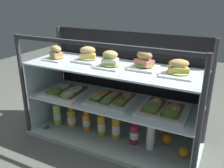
# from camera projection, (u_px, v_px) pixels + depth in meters

# --- Properties ---
(ground_plane) EXTENTS (6.00, 6.00, 0.02)m
(ground_plane) POSITION_uv_depth(u_px,v_px,m) (112.00, 141.00, 1.98)
(ground_plane) COLOR #545852
(ground_plane) RESTS_ON ground
(case_base_deck) EXTENTS (1.38, 0.51, 0.04)m
(case_base_deck) POSITION_uv_depth(u_px,v_px,m) (112.00, 138.00, 1.97)
(case_base_deck) COLOR #B3C1BC
(case_base_deck) RESTS_ON ground
(case_frame) EXTENTS (1.38, 0.51, 0.85)m
(case_frame) POSITION_uv_depth(u_px,v_px,m) (120.00, 81.00, 1.94)
(case_frame) COLOR #333338
(case_frame) RESTS_ON ground
(riser_lower_tier) EXTENTS (1.31, 0.45, 0.30)m
(riser_lower_tier) POSITION_uv_depth(u_px,v_px,m) (112.00, 119.00, 1.91)
(riser_lower_tier) COLOR silver
(riser_lower_tier) RESTS_ON case_base_deck
(shelf_lower_glass) EXTENTS (1.33, 0.46, 0.01)m
(shelf_lower_glass) POSITION_uv_depth(u_px,v_px,m) (112.00, 101.00, 1.86)
(shelf_lower_glass) COLOR silver
(shelf_lower_glass) RESTS_ON riser_lower_tier
(riser_upper_tier) EXTENTS (1.31, 0.45, 0.26)m
(riser_upper_tier) POSITION_uv_depth(u_px,v_px,m) (112.00, 85.00, 1.81)
(riser_upper_tier) COLOR silver
(riser_upper_tier) RESTS_ON shelf_lower_glass
(shelf_upper_glass) EXTENTS (1.33, 0.46, 0.01)m
(shelf_upper_glass) POSITION_uv_depth(u_px,v_px,m) (112.00, 67.00, 1.76)
(shelf_upper_glass) COLOR silver
(shelf_upper_glass) RESTS_ON riser_upper_tier
(plated_roll_sandwich_left_of_center) EXTENTS (0.17, 0.17, 0.11)m
(plated_roll_sandwich_left_of_center) POSITION_uv_depth(u_px,v_px,m) (56.00, 54.00, 1.93)
(plated_roll_sandwich_left_of_center) COLOR white
(plated_roll_sandwich_left_of_center) RESTS_ON shelf_upper_glass
(plated_roll_sandwich_far_right) EXTENTS (0.18, 0.18, 0.12)m
(plated_roll_sandwich_far_right) POSITION_uv_depth(u_px,v_px,m) (88.00, 56.00, 1.87)
(plated_roll_sandwich_far_right) COLOR white
(plated_roll_sandwich_far_right) RESTS_ON shelf_upper_glass
(plated_roll_sandwich_right_of_center) EXTENTS (0.18, 0.18, 0.12)m
(plated_roll_sandwich_right_of_center) POSITION_uv_depth(u_px,v_px,m) (110.00, 61.00, 1.72)
(plated_roll_sandwich_right_of_center) COLOR white
(plated_roll_sandwich_right_of_center) RESTS_ON shelf_upper_glass
(plated_roll_sandwich_mid_right) EXTENTS (0.19, 0.19, 0.13)m
(plated_roll_sandwich_mid_right) POSITION_uv_depth(u_px,v_px,m) (144.00, 62.00, 1.68)
(plated_roll_sandwich_mid_right) COLOR white
(plated_roll_sandwich_mid_right) RESTS_ON shelf_upper_glass
(plated_roll_sandwich_far_left) EXTENTS (0.21, 0.21, 0.11)m
(plated_roll_sandwich_far_left) POSITION_uv_depth(u_px,v_px,m) (178.00, 69.00, 1.55)
(plated_roll_sandwich_far_left) COLOR white
(plated_roll_sandwich_far_left) RESTS_ON shelf_upper_glass
(open_sandwich_tray_mid_left) EXTENTS (0.34, 0.34, 0.07)m
(open_sandwich_tray_mid_left) POSITION_uv_depth(u_px,v_px,m) (67.00, 91.00, 1.98)
(open_sandwich_tray_mid_left) COLOR white
(open_sandwich_tray_mid_left) RESTS_ON shelf_lower_glass
(open_sandwich_tray_far_right) EXTENTS (0.34, 0.34, 0.06)m
(open_sandwich_tray_far_right) POSITION_uv_depth(u_px,v_px,m) (112.00, 98.00, 1.85)
(open_sandwich_tray_far_right) COLOR white
(open_sandwich_tray_far_right) RESTS_ON shelf_lower_glass
(open_sandwich_tray_near_left_corner) EXTENTS (0.34, 0.34, 0.06)m
(open_sandwich_tray_near_left_corner) POSITION_uv_depth(u_px,v_px,m) (163.00, 109.00, 1.68)
(open_sandwich_tray_near_left_corner) COLOR white
(open_sandwich_tray_near_left_corner) RESTS_ON shelf_lower_glass
(juice_bottle_front_middle) EXTENTS (0.07, 0.07, 0.24)m
(juice_bottle_front_middle) POSITION_uv_depth(u_px,v_px,m) (57.00, 114.00, 2.12)
(juice_bottle_front_middle) COLOR #BCDB51
(juice_bottle_front_middle) RESTS_ON case_base_deck
(juice_bottle_back_right) EXTENTS (0.07, 0.07, 0.21)m
(juice_bottle_back_right) POSITION_uv_depth(u_px,v_px,m) (72.00, 118.00, 2.09)
(juice_bottle_back_right) COLOR gold
(juice_bottle_back_right) RESTS_ON case_base_deck
(juice_bottle_tucked_behind) EXTENTS (0.06, 0.06, 0.19)m
(juice_bottle_tucked_behind) POSITION_uv_depth(u_px,v_px,m) (87.00, 122.00, 2.03)
(juice_bottle_tucked_behind) COLOR orange
(juice_bottle_tucked_behind) RESTS_ON case_base_deck
(juice_bottle_front_fourth) EXTENTS (0.06, 0.06, 0.23)m
(juice_bottle_front_fourth) POSITION_uv_depth(u_px,v_px,m) (101.00, 125.00, 1.95)
(juice_bottle_front_fourth) COLOR gold
(juice_bottle_front_fourth) RESTS_ON case_base_deck
(juice_bottle_back_center) EXTENTS (0.07, 0.07, 0.23)m
(juice_bottle_back_center) POSITION_uv_depth(u_px,v_px,m) (116.00, 128.00, 1.91)
(juice_bottle_back_center) COLOR gold
(juice_bottle_back_center) RESTS_ON case_base_deck
(juice_bottle_front_left_end) EXTENTS (0.07, 0.07, 0.22)m
(juice_bottle_front_left_end) POSITION_uv_depth(u_px,v_px,m) (134.00, 133.00, 1.84)
(juice_bottle_front_left_end) COLOR #9D1F48
(juice_bottle_front_left_end) RESTS_ON case_base_deck
(juice_bottle_near_post) EXTENTS (0.06, 0.06, 0.23)m
(juice_bottle_near_post) POSITION_uv_depth(u_px,v_px,m) (151.00, 137.00, 1.77)
(juice_bottle_near_post) COLOR white
(juice_bottle_near_post) RESTS_ON case_base_deck
(orange_fruit_beside_bottles) EXTENTS (0.08, 0.08, 0.08)m
(orange_fruit_beside_bottles) POSITION_uv_depth(u_px,v_px,m) (167.00, 139.00, 1.85)
(orange_fruit_beside_bottles) COLOR orange
(orange_fruit_beside_bottles) RESTS_ON case_base_deck
(orange_fruit_near_left_post) EXTENTS (0.07, 0.07, 0.07)m
(orange_fruit_near_left_post) POSITION_uv_depth(u_px,v_px,m) (184.00, 152.00, 1.71)
(orange_fruit_near_left_post) COLOR orange
(orange_fruit_near_left_post) RESTS_ON case_base_deck
(kitchen_scissors) EXTENTS (0.19, 0.09, 0.01)m
(kitchen_scissors) POSITION_uv_depth(u_px,v_px,m) (48.00, 128.00, 2.07)
(kitchen_scissors) COLOR silver
(kitchen_scissors) RESTS_ON case_base_deck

